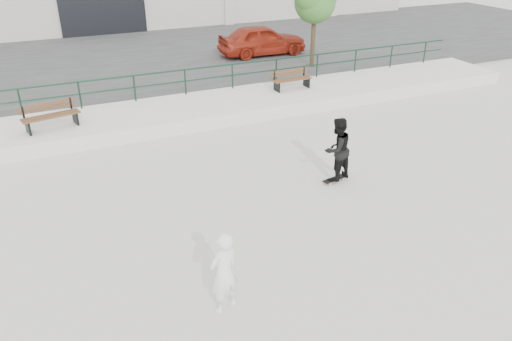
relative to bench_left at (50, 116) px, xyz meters
name	(u,v)px	position (x,y,z in m)	size (l,w,h in m)	color
ground	(289,263)	(4.14, -9.20, -0.92)	(120.00, 120.00, 0.00)	beige
ledge	(171,114)	(4.14, 0.30, -0.67)	(30.00, 3.00, 0.50)	silver
parking_strip	(126,61)	(4.14, 8.80, -0.67)	(60.00, 14.00, 0.50)	#343434
railing	(160,79)	(4.14, 1.60, 0.32)	(28.00, 0.06, 1.03)	#123321
bench_left	(50,116)	(0.00, 0.00, 0.00)	(1.92, 0.91, 0.85)	#522E1C
bench_right	(291,79)	(9.31, 0.57, -0.04)	(1.70, 0.55, 0.77)	#522E1C
red_car	(262,40)	(10.64, 6.28, 0.34)	(1.80, 4.47, 1.52)	maroon
skateboard	(335,179)	(7.09, -6.35, -0.85)	(0.80, 0.35, 0.09)	black
standing_skater	(337,149)	(7.09, -6.35, 0.09)	(0.89, 0.70, 1.84)	black
seated_skater	(224,273)	(2.34, -9.97, -0.06)	(0.63, 0.41, 1.73)	white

